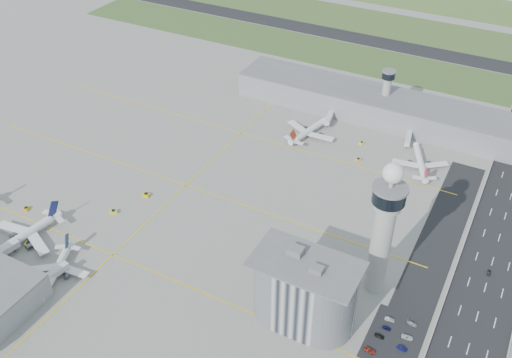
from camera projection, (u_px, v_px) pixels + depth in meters
The scene contains 38 objects.
ground at pixel (221, 244), 268.16m from camera, with size 1000.00×1000.00×0.00m, color #9A978F.
grass_strip_0 at pixel (350, 57), 435.17m from camera, with size 480.00×50.00×0.08m, color #425A2A.
grass_strip_1 at pixel (381, 24), 488.32m from camera, with size 480.00×60.00×0.08m, color #4E622E.
runway at pixel (366, 40), 461.38m from camera, with size 480.00×22.00×0.10m, color black.
highway at pixel (471, 338), 224.60m from camera, with size 28.00×500.00×0.10m, color black.
barrier_left at pixel (436, 323), 229.57m from camera, with size 0.60×500.00×1.20m, color #9E9E99.
barrier_right at pixel (509, 351), 218.97m from camera, with size 0.60×500.00×1.20m, color #9E9E99.
landside_road at pixel (402, 332), 226.98m from camera, with size 18.00×260.00×0.08m, color black.
parking_lot at pixel (388, 352), 219.23m from camera, with size 20.00×44.00×0.10m, color black.
taxiway_line_h_0 at pixel (113, 255), 262.04m from camera, with size 260.00×0.60×0.01m, color yellow.
taxiway_line_h_1 at pixel (186, 185), 304.56m from camera, with size 260.00×0.60×0.01m, color yellow.
taxiway_line_h_2 at pixel (241, 133), 347.08m from camera, with size 260.00×0.60×0.01m, color yellow.
taxiway_line_v at pixel (186, 185), 304.56m from camera, with size 0.60×260.00×0.01m, color yellow.
control_tower at pixel (384, 225), 225.71m from camera, with size 14.00×14.00×64.50m.
secondary_tower at pixel (386, 90), 351.92m from camera, with size 8.60×8.60×31.90m.
admin_building at pixel (304, 292), 223.78m from camera, with size 42.00×24.00×33.50m.
terminal_pier at pixel (399, 111), 353.20m from camera, with size 210.00×32.00×15.80m.
airplane_near_b at pixel (21, 232), 265.56m from camera, with size 42.57×36.18×11.92m, color white, non-canonical shape.
airplane_near_c at pixel (55, 268), 248.60m from camera, with size 35.21×29.93×9.86m, color white, non-canonical shape.
airplane_far_a at pixel (311, 126), 342.82m from camera, with size 39.52×33.59×11.07m, color white, non-canonical shape.
airplane_far_b at pixel (421, 158), 315.96m from camera, with size 37.19×31.61×10.41m, color white, non-canonical shape.
jet_bridge_near_2 at pixel (41, 285), 243.30m from camera, with size 14.00×3.00×5.70m, color silver, non-canonical shape.
jet_bridge_far_0 at pixel (331, 115), 359.26m from camera, with size 14.00×3.00×5.70m, color silver, non-canonical shape.
jet_bridge_far_1 at pixel (409, 135), 340.33m from camera, with size 14.00×3.00×5.70m, color silver, non-canonical shape.
tug_0 at pixel (26, 209), 287.54m from camera, with size 2.15×3.12×1.81m, color #E4A80B, non-canonical shape.
tug_1 at pixel (29, 244), 266.66m from camera, with size 2.29×3.33×1.94m, color yellow, non-canonical shape.
tug_2 at pixel (114, 212), 285.47m from camera, with size 2.39×3.47×2.02m, color yellow, non-canonical shape.
tug_3 at pixel (146, 195), 296.52m from camera, with size 2.41×3.51×2.04m, color yellow, non-canonical shape.
tug_4 at pixel (358, 160), 322.66m from camera, with size 2.09×3.04×1.77m, color yellow, non-canonical shape.
tug_5 at pixel (362, 143), 336.66m from camera, with size 1.97×2.86×1.66m, color yellow, non-canonical shape.
car_lot_2 at pixel (370, 350), 219.09m from camera, with size 2.09×4.53×1.26m, color maroon.
car_lot_3 at pixel (380, 336), 224.62m from camera, with size 1.57×3.85×1.12m, color black.
car_lot_4 at pixel (386, 328), 227.74m from camera, with size 1.39×3.45×1.18m, color #0C1148.
car_lot_5 at pixel (390, 319), 231.18m from camera, with size 1.38×3.95×1.30m, color #ADABBC.
car_lot_9 at pixel (402, 348), 219.84m from camera, with size 1.38×3.96×1.30m, color #0E104E.
car_lot_10 at pixel (407, 337), 224.07m from camera, with size 2.13×4.63×1.29m, color silver.
car_lot_11 at pixel (412, 324), 229.51m from camera, with size 1.67×4.12×1.20m, color #9B9C9D.
car_hw_1 at pixel (489, 273), 252.20m from camera, with size 1.21×3.47×1.14m, color black.
Camera 1 is at (107.52, -166.30, 184.10)m, focal length 40.00 mm.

